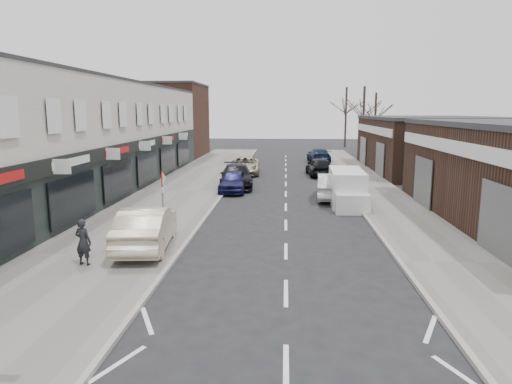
% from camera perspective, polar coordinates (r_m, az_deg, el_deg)
% --- Properties ---
extents(pavement_left, '(5.50, 64.00, 0.12)m').
position_cam_1_polar(pavement_left, '(29.75, -9.36, 0.03)').
color(pavement_left, slate).
rests_on(pavement_left, ground).
extents(pavement_right, '(3.50, 64.00, 0.12)m').
position_cam_1_polar(pavement_right, '(29.57, 14.96, -0.25)').
color(pavement_right, slate).
rests_on(pavement_right, ground).
extents(shop_terrace_left, '(8.00, 41.00, 7.10)m').
position_cam_1_polar(shop_terrace_left, '(29.34, -23.72, 6.04)').
color(shop_terrace_left, beige).
rests_on(shop_terrace_left, ground).
extents(brick_block_far, '(8.00, 10.00, 8.00)m').
position_cam_1_polar(brick_block_far, '(53.27, -11.06, 8.65)').
color(brick_block_far, '#4C2A20').
rests_on(brick_block_far, ground).
extents(right_unit_far, '(10.00, 16.00, 4.50)m').
position_cam_1_polar(right_unit_far, '(42.54, 20.95, 5.48)').
color(right_unit_far, '#372419').
rests_on(right_unit_far, ground).
extents(tree_far_a, '(3.60, 3.60, 8.00)m').
position_cam_1_polar(tree_far_a, '(55.53, 13.10, 4.49)').
color(tree_far_a, '#382D26').
rests_on(tree_far_a, ground).
extents(tree_far_b, '(3.60, 3.60, 7.50)m').
position_cam_1_polar(tree_far_b, '(61.85, 14.50, 4.98)').
color(tree_far_b, '#382D26').
rests_on(tree_far_b, ground).
extents(tree_far_c, '(3.60, 3.60, 8.50)m').
position_cam_1_polar(tree_far_c, '(67.28, 11.03, 5.50)').
color(tree_far_c, '#382D26').
rests_on(tree_far_c, ground).
extents(warning_sign, '(0.12, 0.80, 2.70)m').
position_cam_1_polar(warning_sign, '(19.45, -11.55, 1.03)').
color(warning_sign, slate).
rests_on(warning_sign, pavement_left).
extents(white_van, '(1.90, 5.07, 1.95)m').
position_cam_1_polar(white_van, '(25.92, 11.31, 0.41)').
color(white_van, silver).
rests_on(white_van, ground).
extents(sedan_on_pavement, '(2.18, 4.96, 1.58)m').
position_cam_1_polar(sedan_on_pavement, '(17.58, -13.53, -4.31)').
color(sedan_on_pavement, beige).
rests_on(sedan_on_pavement, pavement_left).
extents(pedestrian, '(0.64, 0.49, 1.57)m').
position_cam_1_polar(pedestrian, '(16.30, -20.80, -5.86)').
color(pedestrian, black).
rests_on(pedestrian, pavement_left).
extents(parked_car_left_a, '(1.69, 4.11, 1.39)m').
position_cam_1_polar(parked_car_left_a, '(29.61, -2.83, 1.35)').
color(parked_car_left_a, '#161745').
rests_on(parked_car_left_a, ground).
extents(parked_car_left_b, '(2.69, 5.53, 1.55)m').
position_cam_1_polar(parked_car_left_b, '(31.36, -2.47, 1.99)').
color(parked_car_left_b, black).
rests_on(parked_car_left_b, ground).
extents(parked_car_left_c, '(2.61, 5.26, 1.43)m').
position_cam_1_polar(parked_car_left_c, '(37.92, -1.40, 3.32)').
color(parked_car_left_c, '#ACA78A').
rests_on(parked_car_left_c, ground).
extents(parked_car_right_a, '(1.98, 4.74, 1.52)m').
position_cam_1_polar(parked_car_right_a, '(27.59, 9.41, 0.72)').
color(parked_car_right_a, beige).
rests_on(parked_car_right_a, ground).
extents(parked_car_right_b, '(2.18, 4.62, 1.53)m').
position_cam_1_polar(parked_car_right_b, '(37.24, 7.91, 3.18)').
color(parked_car_right_b, black).
rests_on(parked_car_right_b, ground).
extents(parked_car_right_c, '(2.34, 5.11, 1.45)m').
position_cam_1_polar(parked_car_right_c, '(47.06, 7.85, 4.57)').
color(parked_car_right_c, '#121E3A').
rests_on(parked_car_right_c, ground).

